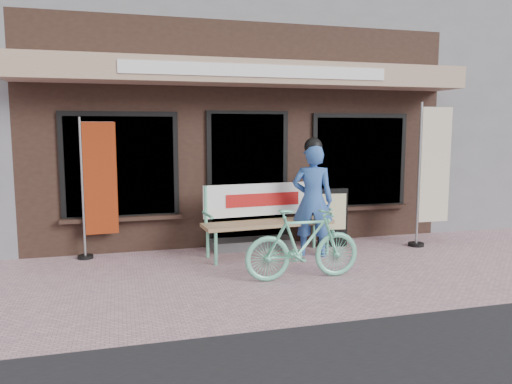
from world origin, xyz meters
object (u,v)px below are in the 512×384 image
object	(u,v)px
bench	(266,213)
nobori_cream	(432,173)
person	(313,198)
menu_stand	(333,217)
bicycle	(303,244)
nobori_red	(97,186)

from	to	relation	value
bench	nobori_cream	distance (m)	2.83
bench	person	xyz separation A→B (m)	(0.66, -0.25, 0.24)
menu_stand	bicycle	bearing A→B (deg)	-119.61
bench	menu_stand	world-z (taller)	bench
bench	nobori_cream	xyz separation A→B (m)	(2.77, -0.16, 0.57)
bench	bicycle	size ratio (longest dim) A/B	1.34
person	menu_stand	world-z (taller)	person
bicycle	nobori_red	world-z (taller)	nobori_red
bench	menu_stand	distance (m)	1.22
bicycle	bench	bearing A→B (deg)	4.67
bench	person	world-z (taller)	person
bicycle	person	bearing A→B (deg)	-26.63
nobori_cream	menu_stand	xyz separation A→B (m)	(-1.58, 0.35, -0.71)
bicycle	nobori_red	size ratio (longest dim) A/B	0.73
bench	menu_stand	xyz separation A→B (m)	(1.19, 0.19, -0.14)
bench	menu_stand	bearing A→B (deg)	3.94
person	nobori_red	xyz separation A→B (m)	(-3.11, 0.73, 0.20)
bench	nobori_red	size ratio (longest dim) A/B	0.97
nobori_cream	menu_stand	world-z (taller)	nobori_cream
person	menu_stand	xyz separation A→B (m)	(0.53, 0.44, -0.39)
nobori_red	bicycle	bearing A→B (deg)	-39.85
menu_stand	bench	bearing A→B (deg)	-165.08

